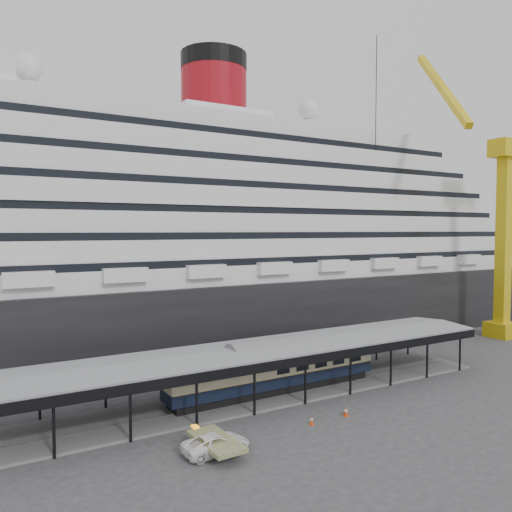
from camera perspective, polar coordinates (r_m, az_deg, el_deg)
name	(u,v)px	position (r m, az deg, el deg)	size (l,w,h in m)	color
ground	(286,412)	(49.05, 3.44, -17.40)	(200.00, 200.00, 0.00)	#363639
cruise_ship	(166,221)	(74.73, -10.30, 3.92)	(130.00, 30.00, 43.90)	black
platform_canopy	(259,374)	(52.32, 0.31, -13.35)	(56.00, 9.18, 5.30)	slate
crane_yellow	(497,212)	(87.54, 25.88, 4.58)	(23.83, 18.78, 47.60)	gold
port_truck	(216,444)	(40.89, -4.58, -20.58)	(2.46, 5.33, 1.48)	white
pullman_carriage	(275,367)	(53.19, 2.20, -12.53)	(24.11, 3.45, 23.63)	black
traffic_cone_left	(312,420)	(46.32, 6.38, -18.15)	(0.48, 0.48, 0.79)	#D23D0B
traffic_cone_mid	(345,411)	(49.03, 10.19, -17.02)	(0.38, 0.38, 0.70)	#CF410B
traffic_cone_right	(346,412)	(48.60, 10.25, -17.12)	(0.50, 0.50, 0.83)	#CF3C0B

